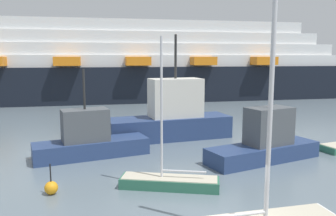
# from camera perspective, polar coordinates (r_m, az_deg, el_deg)

# --- Properties ---
(sailboat_1) EXTENTS (4.63, 2.27, 6.82)m
(sailboat_1) POSITION_cam_1_polar(r_m,az_deg,el_deg) (15.91, 0.23, -11.99)
(sailboat_1) COLOR #2D6B51
(sailboat_1) RESTS_ON ground_plane
(fishing_boat_0) EXTENTS (9.27, 4.27, 7.52)m
(fishing_boat_0) POSITION_cam_1_polar(r_m,az_deg,el_deg) (25.00, 0.62, -1.51)
(fishing_boat_0) COLOR navy
(fishing_boat_0) RESTS_ON ground_plane
(fishing_boat_1) EXTENTS (7.27, 4.24, 5.53)m
(fishing_boat_1) POSITION_cam_1_polar(r_m,az_deg,el_deg) (20.57, 15.93, -5.46)
(fishing_boat_1) COLOR navy
(fishing_boat_1) RESTS_ON ground_plane
(fishing_boat_2) EXTENTS (7.00, 3.81, 5.25)m
(fishing_boat_2) POSITION_cam_1_polar(r_m,az_deg,el_deg) (21.02, -12.97, -5.19)
(fishing_boat_2) COLOR navy
(fishing_boat_2) RESTS_ON ground_plane
(channel_buoy_1) EXTENTS (0.58, 0.58, 1.37)m
(channel_buoy_1) POSITION_cam_1_polar(r_m,az_deg,el_deg) (16.08, -18.90, -12.45)
(channel_buoy_1) COLOR orange
(channel_buoy_1) RESTS_ON ground_plane
(cruise_ship) EXTENTS (85.76, 17.92, 15.07)m
(cruise_ship) POSITION_cam_1_polar(r_m,az_deg,el_deg) (49.32, -15.97, 6.88)
(cruise_ship) COLOR black
(cruise_ship) RESTS_ON ground_plane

